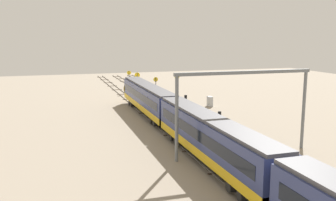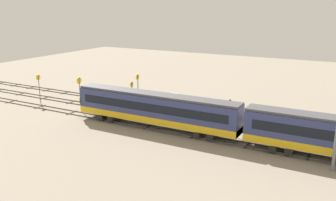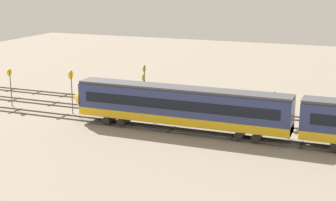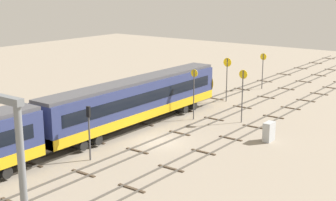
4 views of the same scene
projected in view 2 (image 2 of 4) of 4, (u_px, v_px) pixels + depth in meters
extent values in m
plane|color=gray|center=(186.00, 121.00, 52.92)|extent=(143.17, 143.17, 0.00)
cube|color=#59544C|center=(201.00, 111.00, 57.56)|extent=(127.17, 0.07, 0.16)
cube|color=#59544C|center=(197.00, 114.00, 56.34)|extent=(127.17, 0.07, 0.16)
cube|color=#473828|center=(329.00, 133.00, 48.20)|extent=(0.24, 2.40, 0.08)
cube|color=#473828|center=(292.00, 127.00, 50.39)|extent=(0.24, 2.40, 0.08)
cube|color=#473828|center=(259.00, 122.00, 52.58)|extent=(0.24, 2.40, 0.08)
cube|color=#473828|center=(228.00, 117.00, 54.77)|extent=(0.24, 2.40, 0.08)
cube|color=#473828|center=(199.00, 113.00, 56.96)|extent=(0.24, 2.40, 0.08)
cube|color=#473828|center=(173.00, 109.00, 59.15)|extent=(0.24, 2.40, 0.08)
cube|color=#473828|center=(148.00, 105.00, 61.34)|extent=(0.24, 2.40, 0.08)
cube|color=#473828|center=(126.00, 102.00, 63.53)|extent=(0.24, 2.40, 0.08)
cube|color=#473828|center=(104.00, 98.00, 65.72)|extent=(0.24, 2.40, 0.08)
cube|color=#473828|center=(84.00, 95.00, 67.91)|extent=(0.24, 2.40, 0.08)
cube|color=#473828|center=(66.00, 93.00, 70.10)|extent=(0.24, 2.40, 0.08)
cube|color=#473828|center=(48.00, 90.00, 72.29)|extent=(0.24, 2.40, 0.08)
cube|color=#473828|center=(31.00, 87.00, 74.48)|extent=(0.24, 2.40, 0.08)
cube|color=#473828|center=(16.00, 85.00, 76.67)|extent=(0.24, 2.40, 0.08)
cube|color=#473828|center=(1.00, 83.00, 78.86)|extent=(0.24, 2.40, 0.08)
cube|color=#59544C|center=(188.00, 120.00, 53.51)|extent=(127.17, 0.07, 0.16)
cube|color=#59544C|center=(184.00, 122.00, 52.29)|extent=(127.17, 0.07, 0.16)
cube|color=#473828|center=(300.00, 140.00, 45.52)|extent=(0.24, 2.40, 0.08)
cube|color=#473828|center=(250.00, 132.00, 48.48)|extent=(0.24, 2.40, 0.08)
cube|color=#473828|center=(206.00, 124.00, 51.44)|extent=(0.24, 2.40, 0.08)
cube|color=#473828|center=(167.00, 118.00, 54.39)|extent=(0.24, 2.40, 0.08)
cube|color=#473828|center=(132.00, 112.00, 57.35)|extent=(0.24, 2.40, 0.08)
cube|color=#473828|center=(100.00, 107.00, 60.30)|extent=(0.24, 2.40, 0.08)
cube|color=#473828|center=(71.00, 102.00, 63.26)|extent=(0.24, 2.40, 0.08)
cube|color=#473828|center=(45.00, 98.00, 66.22)|extent=(0.24, 2.40, 0.08)
cube|color=#473828|center=(21.00, 94.00, 69.17)|extent=(0.24, 2.40, 0.08)
cube|color=#59544C|center=(173.00, 129.00, 49.46)|extent=(127.17, 0.07, 0.16)
cube|color=#59544C|center=(168.00, 132.00, 48.25)|extent=(127.17, 0.07, 0.16)
cube|color=#473828|center=(309.00, 156.00, 40.65)|extent=(0.24, 2.40, 0.08)
cube|color=#473828|center=(247.00, 145.00, 43.94)|extent=(0.24, 2.40, 0.08)
cube|color=#473828|center=(194.00, 135.00, 47.22)|extent=(0.24, 2.40, 0.08)
cube|color=#473828|center=(148.00, 127.00, 50.51)|extent=(0.24, 2.40, 0.08)
cube|color=#473828|center=(108.00, 119.00, 53.79)|extent=(0.24, 2.40, 0.08)
cube|color=#473828|center=(72.00, 113.00, 57.08)|extent=(0.24, 2.40, 0.08)
cube|color=#473828|center=(40.00, 107.00, 60.36)|extent=(0.24, 2.40, 0.08)
cube|color=#473828|center=(11.00, 101.00, 63.65)|extent=(0.24, 2.40, 0.08)
cube|color=navy|center=(155.00, 108.00, 49.27)|extent=(24.00, 2.90, 3.60)
cube|color=gold|center=(155.00, 118.00, 49.61)|extent=(24.00, 2.94, 0.90)
cube|color=#4C4C51|center=(155.00, 94.00, 48.77)|extent=(24.00, 2.50, 0.30)
cube|color=black|center=(160.00, 103.00, 50.39)|extent=(22.00, 0.04, 1.10)
cube|color=black|center=(149.00, 108.00, 47.92)|extent=(22.00, 0.04, 1.10)
cylinder|color=black|center=(213.00, 134.00, 45.85)|extent=(0.90, 2.70, 0.90)
cylinder|color=black|center=(200.00, 132.00, 46.69)|extent=(0.90, 2.70, 0.90)
cylinder|color=black|center=(115.00, 117.00, 53.00)|extent=(0.90, 2.70, 0.90)
cylinder|color=black|center=(105.00, 115.00, 53.83)|extent=(0.90, 2.70, 0.90)
cylinder|color=black|center=(290.00, 148.00, 41.47)|extent=(0.90, 2.70, 0.90)
cylinder|color=black|center=(274.00, 145.00, 42.30)|extent=(0.90, 2.70, 0.90)
cone|color=gold|center=(83.00, 98.00, 55.26)|extent=(1.60, 3.24, 3.24)
cylinder|color=#4C4C51|center=(132.00, 99.00, 54.56)|extent=(0.12, 0.12, 5.39)
cylinder|color=yellow|center=(132.00, 84.00, 53.98)|extent=(0.05, 0.82, 0.82)
cube|color=black|center=(132.00, 84.00, 53.99)|extent=(0.02, 0.37, 0.12)
cylinder|color=#4C4C51|center=(138.00, 91.00, 59.45)|extent=(0.12, 0.12, 5.54)
cylinder|color=yellow|center=(138.00, 77.00, 58.87)|extent=(0.05, 0.93, 0.93)
cube|color=black|center=(137.00, 77.00, 58.88)|extent=(0.02, 0.42, 0.12)
cylinder|color=#4C4C51|center=(80.00, 94.00, 57.73)|extent=(0.12, 0.12, 5.37)
cylinder|color=yellow|center=(79.00, 81.00, 57.19)|extent=(0.05, 1.08, 1.08)
cube|color=black|center=(79.00, 81.00, 57.20)|extent=(0.02, 0.49, 0.12)
cylinder|color=#4C4C51|center=(39.00, 89.00, 62.37)|extent=(0.12, 0.12, 4.89)
cylinder|color=yellow|center=(38.00, 77.00, 61.87)|extent=(0.05, 0.92, 0.92)
cube|color=black|center=(38.00, 77.00, 61.88)|extent=(0.02, 0.41, 0.12)
cylinder|color=#4C4C51|center=(229.00, 120.00, 47.68)|extent=(0.14, 0.14, 3.66)
cube|color=black|center=(230.00, 103.00, 47.09)|extent=(0.20, 0.32, 0.90)
sphere|color=yellow|center=(229.00, 102.00, 47.10)|extent=(0.20, 0.20, 0.20)
sphere|color=#262626|center=(229.00, 104.00, 47.20)|extent=(0.20, 0.20, 0.20)
cylinder|color=#4C4C51|center=(319.00, 135.00, 42.48)|extent=(0.14, 0.14, 3.54)
cube|color=black|center=(321.00, 116.00, 41.91)|extent=(0.20, 0.32, 0.90)
sphere|color=yellow|center=(320.00, 115.00, 41.91)|extent=(0.20, 0.20, 0.20)
sphere|color=#262626|center=(320.00, 118.00, 42.01)|extent=(0.20, 0.20, 0.20)
cube|color=#B2B7BC|center=(174.00, 98.00, 62.29)|extent=(1.30, 0.71, 1.80)
cube|color=#333333|center=(170.00, 96.00, 62.53)|extent=(0.02, 0.50, 0.24)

